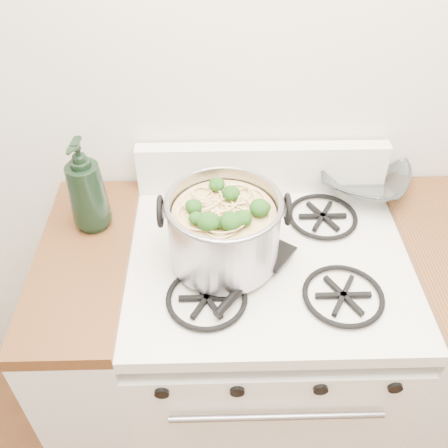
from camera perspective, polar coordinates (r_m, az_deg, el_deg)
The scene contains 6 objects.
gas_range at distance 1.72m, azimuth 4.24°, elevation -14.65°, with size 0.76×0.66×0.92m.
counter_left at distance 1.74m, azimuth -13.08°, elevation -14.14°, with size 0.25×0.65×0.92m.
stock_pot at distance 1.26m, azimuth 0.00°, elevation -0.66°, with size 0.32×0.29×0.20m.
spatula at distance 1.33m, azimuth 5.58°, elevation -3.15°, with size 0.29×0.31×0.02m, color black, non-canonical shape.
glass_bowl at distance 1.61m, azimuth 15.62°, elevation 4.56°, with size 0.11×0.11×0.03m, color white.
bottle at distance 1.39m, azimuth -15.55°, elevation 4.29°, with size 0.11×0.11×0.28m, color black.
Camera 1 is at (-0.15, 0.32, 1.87)m, focal length 40.00 mm.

